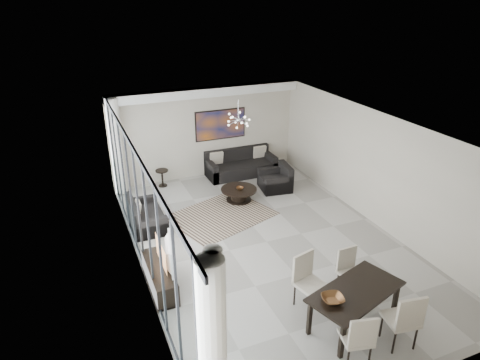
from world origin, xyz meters
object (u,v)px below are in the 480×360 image
coffee_table (239,194)px  dining_table (356,294)px  tv_console (160,277)px  television (166,254)px  sofa_main (241,166)px

coffee_table → dining_table: 5.45m
tv_console → television: bearing=-7.9°
coffee_table → sofa_main: bearing=65.7°
coffee_table → television: size_ratio=1.03×
coffee_table → tv_console: tv_console is taller
television → dining_table: (2.82, -2.39, -0.11)m
coffee_table → dining_table: size_ratio=0.52×
coffee_table → television: 4.20m
coffee_table → sofa_main: (0.79, 1.74, 0.07)m
sofa_main → dining_table: (-0.81, -7.17, 0.38)m
tv_console → coffee_table: bearing=45.1°
sofa_main → dining_table: sofa_main is taller
dining_table → television: bearing=139.8°
coffee_table → sofa_main: 1.91m
tv_console → dining_table: dining_table is taller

